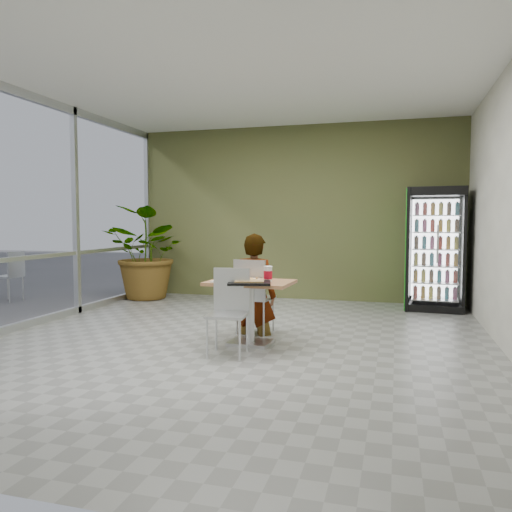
{
  "coord_description": "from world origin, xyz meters",
  "views": [
    {
      "loc": [
        1.83,
        -5.59,
        1.45
      ],
      "look_at": [
        0.1,
        0.56,
        1.0
      ],
      "focal_mm": 35.0,
      "sensor_mm": 36.0,
      "label": 1
    }
  ],
  "objects_px": {
    "seated_woman": "(254,295)",
    "cafeteria_tray": "(249,283)",
    "chair_far": "(253,291)",
    "dining_table": "(250,299)",
    "soda_cup": "(268,274)",
    "potted_plant": "(150,253)",
    "chair_near": "(230,304)",
    "beverage_fridge": "(436,249)"
  },
  "relations": [
    {
      "from": "chair_near",
      "to": "seated_woman",
      "type": "relative_size",
      "value": 0.58
    },
    {
      "from": "chair_near",
      "to": "soda_cup",
      "type": "distance_m",
      "value": 0.6
    },
    {
      "from": "chair_far",
      "to": "dining_table",
      "type": "bearing_deg",
      "value": 109.04
    },
    {
      "from": "chair_near",
      "to": "beverage_fridge",
      "type": "bearing_deg",
      "value": 51.21
    },
    {
      "from": "seated_woman",
      "to": "potted_plant",
      "type": "bearing_deg",
      "value": -34.48
    },
    {
      "from": "chair_far",
      "to": "potted_plant",
      "type": "bearing_deg",
      "value": -35.21
    },
    {
      "from": "chair_far",
      "to": "cafeteria_tray",
      "type": "distance_m",
      "value": 0.84
    },
    {
      "from": "soda_cup",
      "to": "chair_near",
      "type": "bearing_deg",
      "value": -128.37
    },
    {
      "from": "cafeteria_tray",
      "to": "potted_plant",
      "type": "distance_m",
      "value": 4.21
    },
    {
      "from": "dining_table",
      "to": "soda_cup",
      "type": "xyz_separation_m",
      "value": [
        0.22,
        -0.02,
        0.3
      ]
    },
    {
      "from": "chair_far",
      "to": "chair_near",
      "type": "height_order",
      "value": "chair_far"
    },
    {
      "from": "chair_near",
      "to": "potted_plant",
      "type": "relative_size",
      "value": 0.54
    },
    {
      "from": "cafeteria_tray",
      "to": "beverage_fridge",
      "type": "bearing_deg",
      "value": 56.71
    },
    {
      "from": "seated_woman",
      "to": "cafeteria_tray",
      "type": "xyz_separation_m",
      "value": [
        0.18,
        -0.85,
        0.27
      ]
    },
    {
      "from": "chair_far",
      "to": "cafeteria_tray",
      "type": "height_order",
      "value": "chair_far"
    },
    {
      "from": "beverage_fridge",
      "to": "potted_plant",
      "type": "relative_size",
      "value": 1.15
    },
    {
      "from": "beverage_fridge",
      "to": "potted_plant",
      "type": "height_order",
      "value": "beverage_fridge"
    },
    {
      "from": "seated_woman",
      "to": "soda_cup",
      "type": "distance_m",
      "value": 0.75
    },
    {
      "from": "chair_far",
      "to": "chair_near",
      "type": "distance_m",
      "value": 0.94
    },
    {
      "from": "chair_far",
      "to": "potted_plant",
      "type": "height_order",
      "value": "potted_plant"
    },
    {
      "from": "chair_near",
      "to": "chair_far",
      "type": "bearing_deg",
      "value": 86.23
    },
    {
      "from": "soda_cup",
      "to": "cafeteria_tray",
      "type": "bearing_deg",
      "value": -117.88
    },
    {
      "from": "dining_table",
      "to": "potted_plant",
      "type": "height_order",
      "value": "potted_plant"
    },
    {
      "from": "soda_cup",
      "to": "potted_plant",
      "type": "distance_m",
      "value": 4.12
    },
    {
      "from": "chair_far",
      "to": "cafeteria_tray",
      "type": "xyz_separation_m",
      "value": [
        0.19,
        -0.8,
        0.2
      ]
    },
    {
      "from": "potted_plant",
      "to": "soda_cup",
      "type": "bearing_deg",
      "value": -43.42
    },
    {
      "from": "dining_table",
      "to": "potted_plant",
      "type": "bearing_deg",
      "value": 134.64
    },
    {
      "from": "chair_far",
      "to": "soda_cup",
      "type": "bearing_deg",
      "value": 128.43
    },
    {
      "from": "seated_woman",
      "to": "cafeteria_tray",
      "type": "height_order",
      "value": "seated_woman"
    },
    {
      "from": "soda_cup",
      "to": "cafeteria_tray",
      "type": "distance_m",
      "value": 0.31
    },
    {
      "from": "dining_table",
      "to": "cafeteria_tray",
      "type": "distance_m",
      "value": 0.38
    },
    {
      "from": "dining_table",
      "to": "chair_near",
      "type": "distance_m",
      "value": 0.45
    },
    {
      "from": "dining_table",
      "to": "beverage_fridge",
      "type": "relative_size",
      "value": 0.5
    },
    {
      "from": "beverage_fridge",
      "to": "potted_plant",
      "type": "distance_m",
      "value": 5.03
    },
    {
      "from": "chair_far",
      "to": "seated_woman",
      "type": "distance_m",
      "value": 0.09
    },
    {
      "from": "dining_table",
      "to": "potted_plant",
      "type": "relative_size",
      "value": 0.58
    },
    {
      "from": "chair_far",
      "to": "chair_near",
      "type": "bearing_deg",
      "value": 96.46
    },
    {
      "from": "beverage_fridge",
      "to": "cafeteria_tray",
      "type": "bearing_deg",
      "value": -119.27
    },
    {
      "from": "cafeteria_tray",
      "to": "seated_woman",
      "type": "bearing_deg",
      "value": 102.29
    },
    {
      "from": "seated_woman",
      "to": "chair_near",
      "type": "bearing_deg",
      "value": 95.83
    },
    {
      "from": "chair_far",
      "to": "seated_woman",
      "type": "xyz_separation_m",
      "value": [
        0.01,
        0.05,
        -0.07
      ]
    },
    {
      "from": "seated_woman",
      "to": "cafeteria_tray",
      "type": "bearing_deg",
      "value": 108.05
    }
  ]
}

